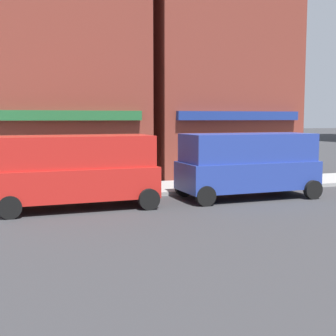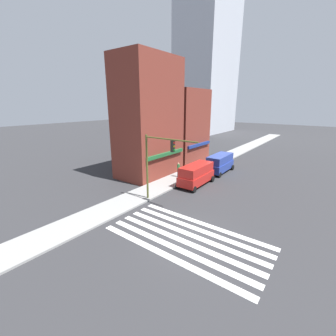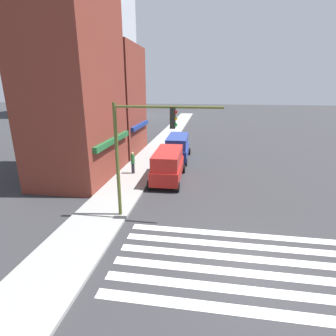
{
  "view_description": "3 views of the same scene",
  "coord_description": "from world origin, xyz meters",
  "px_view_note": "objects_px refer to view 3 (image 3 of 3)",
  "views": [
    {
      "loc": [
        7.34,
        -10.32,
        2.91
      ],
      "look_at": [
        12.44,
        4.7,
        1.2
      ],
      "focal_mm": 50.0,
      "sensor_mm": 36.0,
      "label": 1
    },
    {
      "loc": [
        -11.42,
        -7.01,
        8.74
      ],
      "look_at": [
        3.23,
        4.0,
        3.5
      ],
      "focal_mm": 24.0,
      "sensor_mm": 36.0,
      "label": 2
    },
    {
      "loc": [
        -9.24,
        1.82,
        6.89
      ],
      "look_at": [
        9.38,
        4.7,
        1.0
      ],
      "focal_mm": 28.0,
      "sensor_mm": 36.0,
      "label": 3
    }
  ],
  "objects_px": {
    "traffic_signal": "(140,142)",
    "van_blue": "(178,147)",
    "van_red": "(168,164)",
    "pedestrian_green_top": "(133,162)"
  },
  "relations": [
    {
      "from": "pedestrian_green_top",
      "to": "van_red",
      "type": "bearing_deg",
      "value": 154.66
    },
    {
      "from": "van_blue",
      "to": "van_red",
      "type": "bearing_deg",
      "value": 178.42
    },
    {
      "from": "traffic_signal",
      "to": "van_blue",
      "type": "relative_size",
      "value": 1.22
    },
    {
      "from": "traffic_signal",
      "to": "van_blue",
      "type": "xyz_separation_m",
      "value": [
        12.28,
        -0.44,
        -2.97
      ]
    },
    {
      "from": "traffic_signal",
      "to": "van_red",
      "type": "height_order",
      "value": "traffic_signal"
    },
    {
      "from": "traffic_signal",
      "to": "pedestrian_green_top",
      "type": "distance_m",
      "value": 8.12
    },
    {
      "from": "traffic_signal",
      "to": "pedestrian_green_top",
      "type": "bearing_deg",
      "value": 20.0
    },
    {
      "from": "van_red",
      "to": "pedestrian_green_top",
      "type": "bearing_deg",
      "value": 72.43
    },
    {
      "from": "pedestrian_green_top",
      "to": "traffic_signal",
      "type": "bearing_deg",
      "value": 100.83
    },
    {
      "from": "traffic_signal",
      "to": "pedestrian_green_top",
      "type": "xyz_separation_m",
      "value": [
        7.02,
        2.55,
        -3.18
      ]
    }
  ]
}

